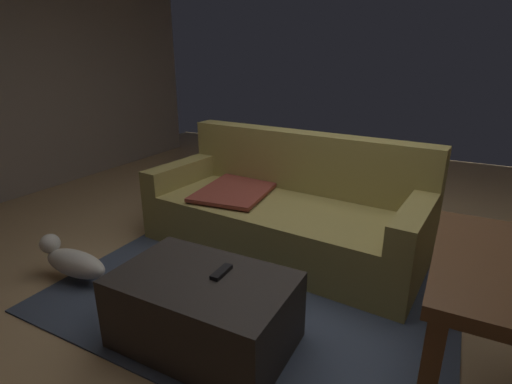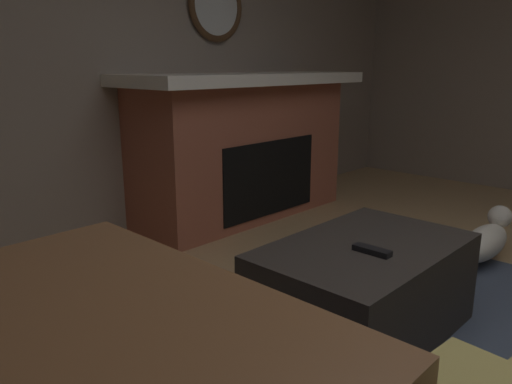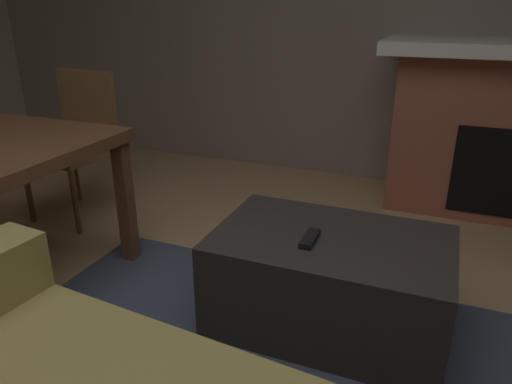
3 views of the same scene
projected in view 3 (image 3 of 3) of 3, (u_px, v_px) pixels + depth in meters
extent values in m
cube|color=#2D2826|center=(329.00, 282.00, 2.03)|extent=(0.97, 0.62, 0.43)
cube|color=black|center=(310.00, 239.00, 1.91)|extent=(0.05, 0.16, 0.02)
cube|color=brown|center=(126.00, 203.00, 2.51)|extent=(0.07, 0.07, 0.68)
cube|color=brown|center=(71.00, 154.00, 3.03)|extent=(0.47, 0.47, 0.04)
cube|color=brown|center=(88.00, 108.00, 3.10)|extent=(0.44, 0.07, 0.48)
cylinder|color=brown|center=(76.00, 203.00, 2.86)|extent=(0.04, 0.04, 0.41)
cylinder|color=brown|center=(29.00, 192.00, 3.02)|extent=(0.04, 0.04, 0.41)
cylinder|color=brown|center=(120.00, 182.00, 3.20)|extent=(0.04, 0.04, 0.41)
cylinder|color=brown|center=(76.00, 173.00, 3.36)|extent=(0.04, 0.04, 0.41)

